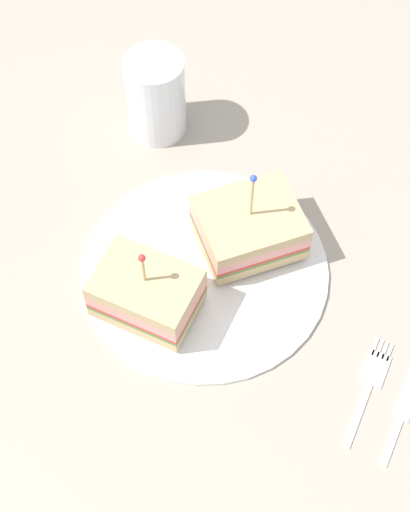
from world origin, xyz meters
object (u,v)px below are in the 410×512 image
object	(u,v)px
plate	(205,268)
sandwich_half_back	(147,293)
sandwich_half_front	(249,227)
drink_glass	(156,98)
fork	(371,380)
knife	(406,403)

from	to	relation	value
plate	sandwich_half_back	xyz separation A→B (cm)	(-7.09, 1.71, 3.03)
sandwich_half_front	drink_glass	xyz separation A→B (cm)	(7.03, 18.13, 1.45)
fork	drink_glass	bearing A→B (deg)	71.31
plate	fork	world-z (taller)	plate
plate	fork	xyz separation A→B (cm)	(-0.02, -20.09, -0.27)
plate	sandwich_half_back	distance (cm)	7.90
plate	fork	distance (cm)	20.09
sandwich_half_front	fork	distance (cm)	19.48
sandwich_half_back	drink_glass	world-z (taller)	same
plate	sandwich_half_back	size ratio (longest dim) A/B	2.33
plate	drink_glass	size ratio (longest dim) A/B	2.51
drink_glass	knife	bearing A→B (deg)	-107.08
sandwich_half_front	drink_glass	size ratio (longest dim) A/B	1.28
sandwich_half_front	fork	bearing A→B (deg)	-106.17
sandwich_half_back	knife	xyz separation A→B (cm)	(7.03, -25.60, -3.29)
sandwich_half_front	sandwich_half_back	world-z (taller)	sandwich_half_front
sandwich_half_back	plate	bearing A→B (deg)	-13.56
knife	drink_glass	bearing A→B (deg)	72.92
drink_glass	plate	bearing A→B (deg)	-126.83
sandwich_half_back	knife	world-z (taller)	sandwich_half_back
sandwich_half_front	knife	xyz separation A→B (cm)	(-5.39, -22.26, -3.16)
drink_glass	fork	distance (cm)	38.90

